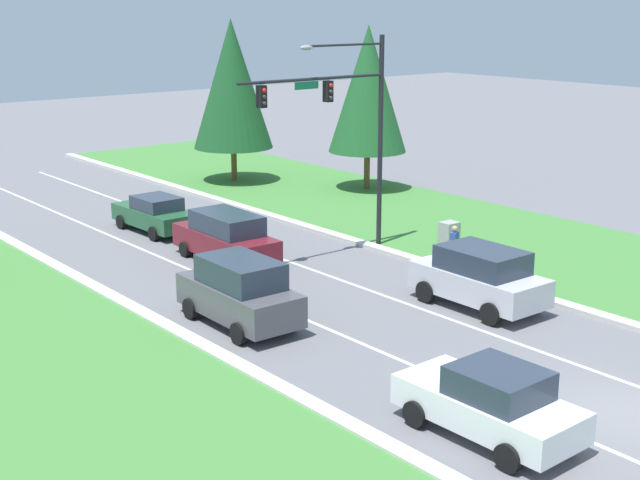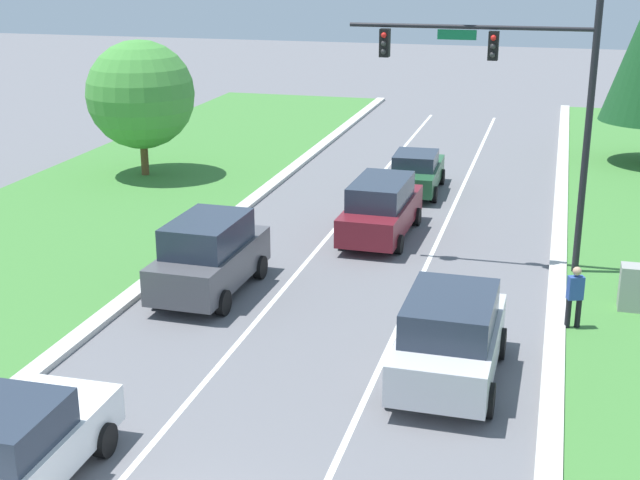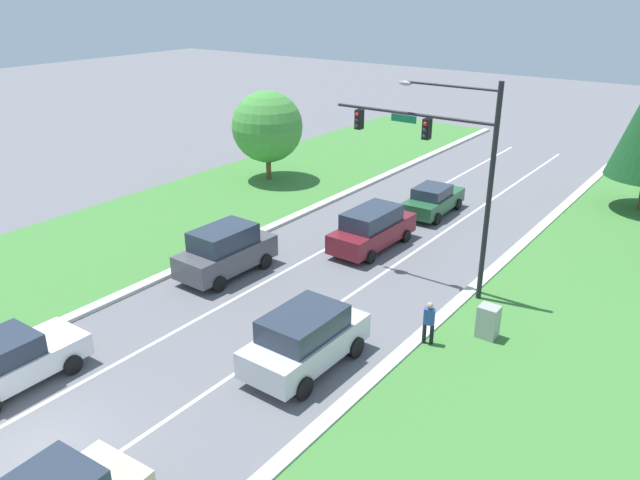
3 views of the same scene
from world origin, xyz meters
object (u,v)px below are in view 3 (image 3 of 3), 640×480
Objects in this scene: burgundy_suv at (372,228)px; pedestrian at (429,322)px; utility_cabinet at (488,323)px; white_sedan at (10,361)px; oak_near_left_tree at (267,127)px; forest_sedan at (433,200)px; graphite_suv at (226,251)px; traffic_signal_mast at (446,155)px; silver_suv at (305,339)px.

burgundy_suv is 3.04× the size of pedestrian.
utility_cabinet is at bearing -153.14° from pedestrian.
oak_near_left_tree reaches higher than white_sedan.
forest_sedan reaches higher than utility_cabinet.
graphite_suv reaches higher than pedestrian.
graphite_suv is at bearing -118.75° from burgundy_suv.
traffic_signal_mast is at bearing -23.37° from burgundy_suv.
burgundy_suv reaches higher than utility_cabinet.
graphite_suv is at bearing -171.94° from utility_cabinet.
pedestrian is 21.16m from oak_near_left_tree.
pedestrian is (2.66, 3.56, -0.12)m from silver_suv.
forest_sedan is (-3.31, 15.80, -0.24)m from silver_suv.
oak_near_left_tree is at bearing 151.72° from utility_cabinet.
silver_suv reaches higher than pedestrian.
traffic_signal_mast is at bearing 141.60° from utility_cabinet.
white_sedan is at bearing 25.31° from pedestrian.
silver_suv is 2.74× the size of pedestrian.
utility_cabinet is (7.67, -4.62, -0.36)m from burgundy_suv.
traffic_signal_mast is at bearing -25.83° from oak_near_left_tree.
forest_sedan is at bearing 125.20° from utility_cabinet.
white_sedan is 0.79× the size of oak_near_left_tree.
traffic_signal_mast is 6.55m from utility_cabinet.
graphite_suv reaches higher than white_sedan.
silver_suv is 1.01× the size of forest_sedan.
burgundy_suv is at bearing 148.96° from utility_cabinet.
pedestrian is at bearing -34.19° from oak_near_left_tree.
forest_sedan is 13.62m from pedestrian.
pedestrian is at bearing 53.85° from silver_suv.
burgundy_suv is at bearing 110.26° from silver_suv.
utility_cabinet is (11.25, 1.59, -0.45)m from graphite_suv.
graphite_suv is at bearing -57.00° from oak_near_left_tree.
forest_sedan is 0.81× the size of oak_near_left_tree.
burgundy_suv is 8.96m from utility_cabinet.
burgundy_suv is at bearing 77.56° from white_sedan.
graphite_suv is (-3.77, -12.19, 0.28)m from forest_sedan.
traffic_signal_mast is 10.08m from graphite_suv.
burgundy_suv is 0.90× the size of oak_near_left_tree.
graphite_suv is (-3.58, -6.21, 0.10)m from burgundy_suv.
oak_near_left_tree reaches higher than forest_sedan.
graphite_suv is at bearing -152.06° from traffic_signal_mast.
pedestrian is (5.97, -12.24, 0.12)m from forest_sedan.
pedestrian reaches higher than forest_sedan.
white_sedan is (-6.81, -6.25, -0.19)m from silver_suv.
traffic_signal_mast is 1.88× the size of forest_sedan.
white_sedan is (-7.66, -14.07, -4.78)m from traffic_signal_mast.
utility_cabinet is (10.97, 11.45, -0.22)m from white_sedan.
oak_near_left_tree is at bearing 134.38° from silver_suv.
oak_near_left_tree is (-14.72, 15.37, 2.39)m from silver_suv.
forest_sedan is 0.99× the size of graphite_suv.
graphite_suv is at bearing 153.60° from silver_suv.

